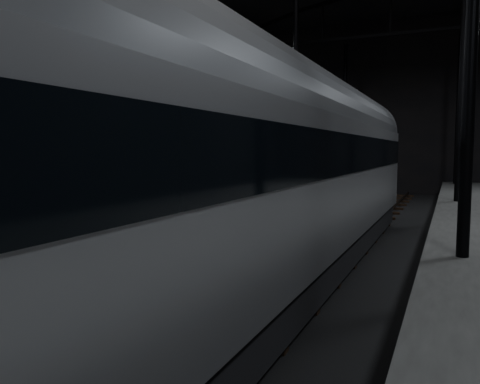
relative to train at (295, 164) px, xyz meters
The scene contains 6 objects.
ground 4.83m from the train, 90.00° to the left, with size 44.00×44.00×0.00m, color black.
platform_left 8.77m from the train, 152.87° to the left, with size 9.00×43.80×1.00m, color #4F4F4D.
tactile_strip 5.39m from the train, 130.22° to the left, with size 0.50×43.80×0.01m, color olive.
track 4.79m from the train, 90.00° to the left, with size 2.40×43.00×0.24m.
train is the anchor object (origin of this frame).
woman 4.23m from the train, 158.08° to the left, with size 0.63×0.41×1.72m, color tan.
Camera 1 is at (3.51, -14.95, 3.27)m, focal length 35.00 mm.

